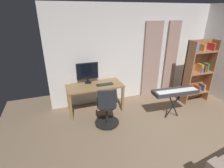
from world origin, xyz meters
TOP-DOWN VIEW (x-y plane):
  - ground_plane at (0.00, 0.00)m, footprint 7.27×7.27m
  - back_room_partition at (0.00, -2.79)m, footprint 4.81×0.10m
  - curtain_left_panel at (-1.17, -2.68)m, footprint 0.40×0.06m
  - curtain_right_panel at (-0.50, -2.68)m, footprint 0.54×0.06m
  - desk at (1.31, -2.33)m, footprint 1.39×0.63m
  - office_chair at (1.23, -1.60)m, footprint 0.56×0.56m
  - computer_monitor at (1.44, -2.53)m, footprint 0.55×0.18m
  - computer_keyboard at (1.07, -2.25)m, footprint 0.42×0.13m
  - computer_mouse at (1.94, -2.57)m, footprint 0.06×0.10m
  - bookshelf at (-1.53, -1.94)m, footprint 0.80×0.30m
  - piano_keyboard at (-0.38, -1.38)m, footprint 1.11×0.40m

SIDE VIEW (x-z plane):
  - ground_plane at x=0.00m, z-range 0.00..0.00m
  - office_chair at x=1.23m, z-range -0.04..0.91m
  - desk at x=1.31m, z-range 0.26..0.99m
  - piano_keyboard at x=-0.38m, z-range 0.31..1.06m
  - computer_keyboard at x=1.07m, z-range 0.72..0.75m
  - computer_mouse at x=1.94m, z-range 0.72..0.76m
  - bookshelf at x=-1.53m, z-range 0.03..1.78m
  - computer_monitor at x=1.44m, z-range 0.76..1.29m
  - curtain_left_panel at x=-1.17m, z-range 0.00..2.19m
  - curtain_right_panel at x=-0.50m, z-range 0.00..2.19m
  - back_room_partition at x=0.00m, z-range 0.00..2.63m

